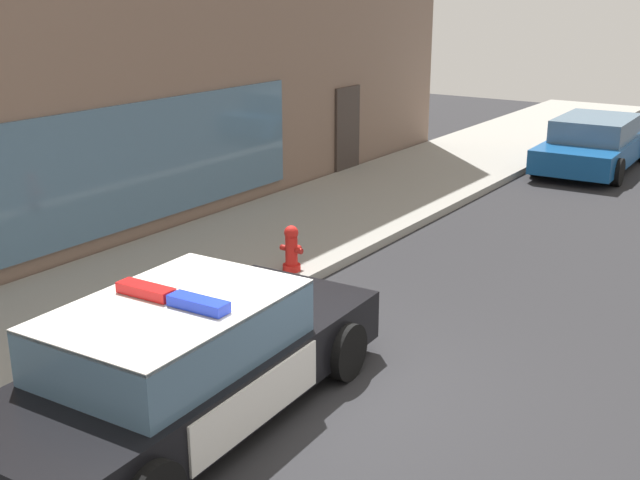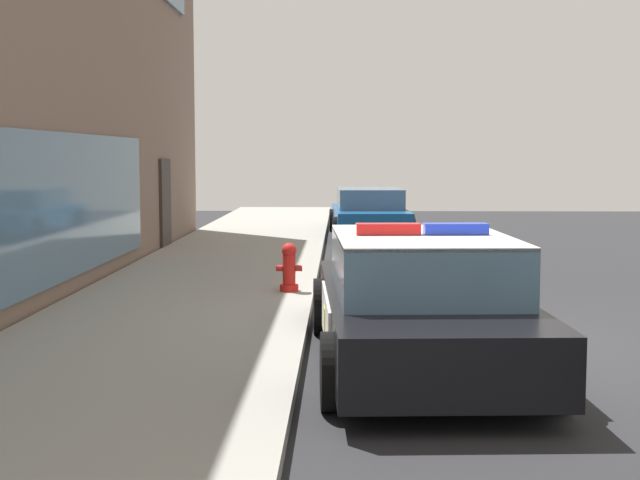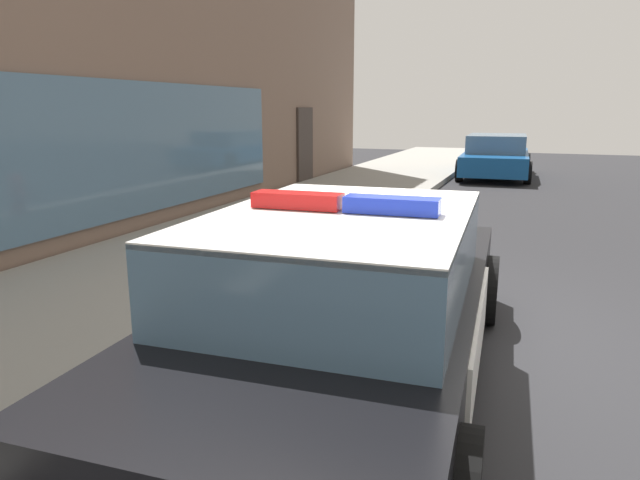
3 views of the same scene
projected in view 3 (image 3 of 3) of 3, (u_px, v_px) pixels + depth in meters
name	position (u px, v px, depth m)	size (l,w,h in m)	color
ground	(458.00, 332.00, 5.45)	(48.00, 48.00, 0.00)	#262628
sidewalk	(144.00, 283.00, 6.70)	(48.00, 3.53, 0.15)	gray
police_cruiser	(348.00, 300.00, 4.27)	(5.01, 2.30, 1.49)	black
fire_hydrant	(332.00, 217.00, 8.52)	(0.34, 0.39, 0.73)	red
car_down_street	(496.00, 156.00, 17.59)	(4.75, 2.21, 1.29)	#144C8C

